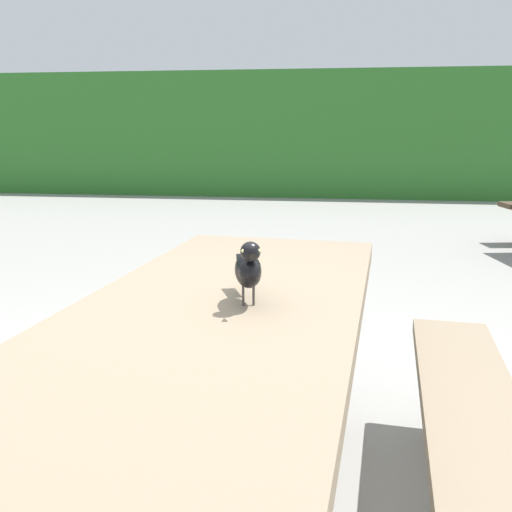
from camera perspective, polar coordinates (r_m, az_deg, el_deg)
The scene contains 4 objects.
ground_plane at distance 2.01m, azimuth -9.04°, elevation -24.14°, with size 60.00×60.00×0.00m, color gray.
hedge_wall at distance 10.40m, azimuth 5.41°, elevation 12.20°, with size 28.00×1.20×2.17m, color #2D6B28.
picnic_table_foreground at distance 1.61m, azimuth -3.48°, elevation -10.76°, with size 1.83×1.86×0.74m.
bird_grackle at distance 1.47m, azimuth -0.77°, elevation -1.28°, with size 0.11×0.28×0.18m.
Camera 1 is at (0.51, -1.52, 1.20)m, focal length 39.29 mm.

